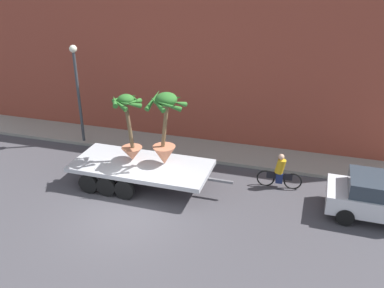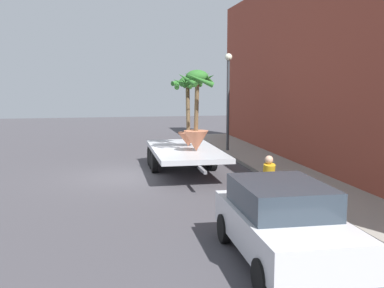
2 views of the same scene
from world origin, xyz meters
TOP-DOWN VIEW (x-y plane):
  - ground_plane at (0.00, 0.00)m, footprint 60.00×60.00m
  - sidewalk at (0.00, 6.10)m, footprint 24.00×2.20m
  - building_facade at (0.00, 7.80)m, footprint 24.00×1.20m
  - flatbed_trailer at (-0.59, 2.28)m, footprint 6.67×2.63m
  - potted_palm_rear at (0.62, 2.55)m, footprint 1.48×1.49m
  - potted_palm_middle at (-0.90, 2.50)m, footprint 1.40×1.30m
  - cyclist at (5.12, 3.72)m, footprint 1.84×0.36m
  - parked_car at (8.89, 2.59)m, footprint 4.05×2.03m
  - street_lamp at (-4.86, 5.30)m, footprint 0.36×0.36m

SIDE VIEW (x-z plane):
  - ground_plane at x=0.00m, z-range 0.00..0.00m
  - sidewalk at x=0.00m, z-range 0.00..0.15m
  - cyclist at x=5.12m, z-range -0.10..1.44m
  - flatbed_trailer at x=-0.59m, z-range 0.28..1.26m
  - parked_car at x=8.89m, z-range 0.04..1.62m
  - potted_palm_middle at x=-0.90m, z-range 0.99..3.81m
  - potted_palm_rear at x=0.62m, z-range 0.98..4.02m
  - street_lamp at x=-4.86m, z-range 0.82..5.65m
  - building_facade at x=0.00m, z-range 0.00..8.23m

